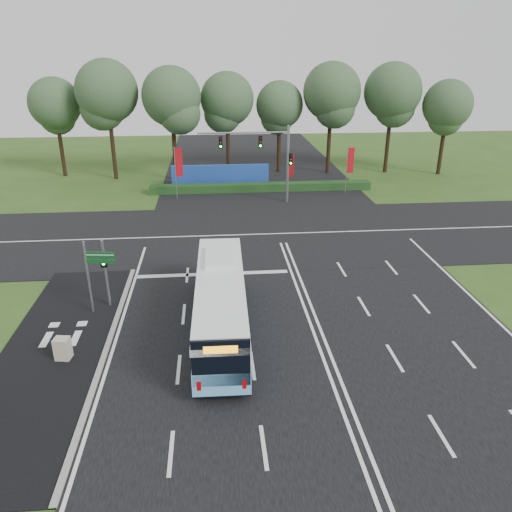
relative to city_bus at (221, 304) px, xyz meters
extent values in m
plane|color=#2D511B|center=(4.61, 1.96, -1.63)|extent=(120.00, 120.00, 0.00)
cube|color=black|center=(4.61, 1.96, -1.61)|extent=(20.00, 120.00, 0.04)
cube|color=black|center=(4.61, 13.96, -1.61)|extent=(120.00, 14.00, 0.05)
cube|color=black|center=(-7.89, -1.04, -1.60)|extent=(5.00, 18.00, 0.06)
cube|color=gray|center=(-5.49, -1.04, -1.57)|extent=(0.25, 18.00, 0.12)
cube|color=#68B6F1|center=(0.00, 0.01, -0.63)|extent=(2.57, 11.34, 1.04)
cube|color=black|center=(0.00, 0.01, -1.10)|extent=(2.55, 11.28, 0.28)
cube|color=black|center=(0.00, 0.01, 0.32)|extent=(2.47, 11.17, 0.89)
cube|color=white|center=(0.00, 0.01, 0.88)|extent=(2.57, 11.34, 0.33)
cube|color=white|center=(0.00, 0.01, 1.21)|extent=(2.51, 10.89, 0.33)
cube|color=white|center=(0.05, 2.37, 1.49)|extent=(1.56, 2.85, 0.24)
cube|color=black|center=(-0.11, -5.57, 0.36)|extent=(2.28, 0.16, 2.07)
cube|color=orange|center=(-0.11, -5.61, 1.02)|extent=(1.32, 0.09, 0.33)
cylinder|color=black|center=(-1.03, 3.24, -1.14)|extent=(0.28, 0.98, 0.98)
cylinder|color=black|center=(1.16, 3.19, -1.14)|extent=(0.28, 0.98, 0.98)
cylinder|color=black|center=(-1.17, -3.54, -1.14)|extent=(0.28, 0.98, 0.98)
cylinder|color=black|center=(1.03, -3.58, -1.14)|extent=(0.28, 0.98, 0.98)
cylinder|color=gray|center=(-6.11, 3.31, 0.33)|extent=(0.16, 0.16, 3.92)
cube|color=black|center=(-6.11, 3.13, 1.05)|extent=(0.32, 0.21, 0.45)
sphere|color=#19F233|center=(-6.11, 3.03, 1.05)|extent=(0.16, 0.16, 0.16)
cylinder|color=gray|center=(-6.88, 2.64, 0.43)|extent=(0.12, 0.12, 4.13)
cube|color=#0C4418|center=(-6.11, 2.54, 1.78)|extent=(1.55, 0.24, 0.31)
cube|color=#0C4418|center=(-6.11, 2.54, 1.41)|extent=(1.55, 0.24, 0.23)
cube|color=white|center=(-6.11, 2.51, 1.78)|extent=(1.44, 0.18, 0.04)
cube|color=#B7AE94|center=(-7.28, -1.74, -1.08)|extent=(0.75, 0.65, 1.11)
cylinder|color=gray|center=(-3.60, 24.25, 0.84)|extent=(0.08, 0.08, 4.95)
cube|color=#AB0E16|center=(-3.23, 24.24, 1.89)|extent=(0.66, 0.07, 2.64)
cylinder|color=gray|center=(6.97, 24.83, 0.41)|extent=(0.06, 0.06, 4.10)
cube|color=#AB0E16|center=(7.25, 24.73, 1.28)|extent=(0.53, 0.22, 2.18)
cylinder|color=gray|center=(12.78, 24.99, 0.66)|extent=(0.07, 0.07, 4.58)
cube|color=#AB0E16|center=(13.12, 25.00, 1.62)|extent=(0.61, 0.05, 2.44)
cylinder|color=gray|center=(6.61, 22.46, 1.87)|extent=(0.24, 0.24, 7.00)
cylinder|color=gray|center=(2.61, 22.46, 4.77)|extent=(8.00, 0.16, 0.16)
cube|color=black|center=(4.11, 22.46, 3.97)|extent=(0.32, 0.28, 1.05)
cube|color=black|center=(0.61, 22.46, 3.97)|extent=(0.32, 0.28, 1.05)
cube|color=black|center=(6.86, 22.46, 2.37)|extent=(0.32, 0.28, 1.05)
cube|color=#153B17|center=(4.61, 26.46, -1.23)|extent=(22.00, 1.20, 0.80)
cube|color=#1D449F|center=(0.61, 28.96, -0.53)|extent=(10.00, 0.30, 2.20)
cylinder|color=black|center=(-16.64, 34.94, 2.07)|extent=(0.44, 0.44, 7.41)
sphere|color=#354E2E|center=(-16.64, 34.94, 6.17)|extent=(5.46, 5.46, 5.46)
cylinder|color=black|center=(-10.72, 33.04, 2.72)|extent=(0.44, 0.44, 8.70)
sphere|color=#354E2E|center=(-10.72, 33.04, 7.52)|extent=(6.41, 6.41, 6.41)
cylinder|color=black|center=(-4.12, 31.99, 2.48)|extent=(0.44, 0.44, 8.24)
sphere|color=#354E2E|center=(-4.12, 31.99, 7.04)|extent=(6.07, 6.07, 6.07)
cylinder|color=black|center=(1.65, 34.01, 2.25)|extent=(0.44, 0.44, 7.77)
sphere|color=#354E2E|center=(1.65, 34.01, 6.55)|extent=(5.73, 5.73, 5.73)
cylinder|color=black|center=(7.44, 34.85, 1.90)|extent=(0.44, 0.44, 7.07)
sphere|color=#354E2E|center=(7.44, 34.85, 5.81)|extent=(5.21, 5.21, 5.21)
cylinder|color=black|center=(12.94, 33.68, 2.60)|extent=(0.44, 0.44, 8.46)
sphere|color=#354E2E|center=(12.94, 33.68, 7.28)|extent=(6.24, 6.24, 6.24)
cylinder|color=black|center=(19.64, 33.51, 2.58)|extent=(0.44, 0.44, 8.43)
sphere|color=#354E2E|center=(19.64, 33.51, 7.24)|extent=(6.21, 6.21, 6.21)
cylinder|color=black|center=(25.37, 32.06, 1.97)|extent=(0.44, 0.44, 7.21)
sphere|color=#354E2E|center=(25.37, 32.06, 5.96)|extent=(5.31, 5.31, 5.31)
camera|label=1|loc=(-0.18, -21.80, 11.64)|focal=35.00mm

